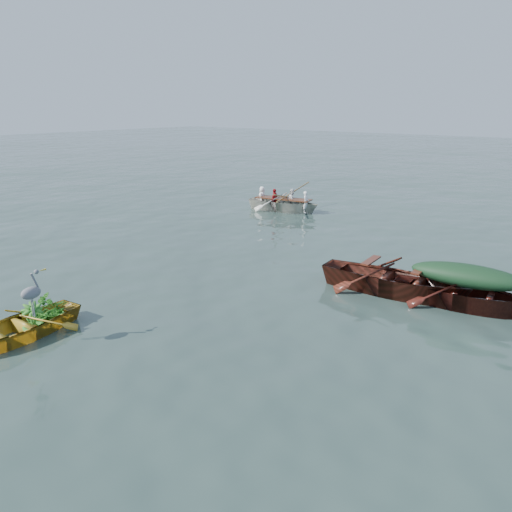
{
  "coord_description": "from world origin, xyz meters",
  "views": [
    {
      "loc": [
        7.01,
        -6.95,
        4.47
      ],
      "look_at": [
        -0.97,
        3.31,
        0.5
      ],
      "focal_mm": 35.0,
      "sensor_mm": 36.0,
      "label": 1
    }
  ],
  "objects": [
    {
      "name": "oars",
      "position": [
        -5.13,
        10.58,
        0.56
      ],
      "size": [
        1.07,
        2.67,
        0.06
      ],
      "primitive_type": null,
      "rotation": [
        0.0,
        0.0,
        1.76
      ],
      "color": "olive",
      "rests_on": "rowed_boat"
    },
    {
      "name": "yellow_dinghy",
      "position": [
        -2.26,
        -2.74,
        0.0
      ],
      "size": [
        1.77,
        3.43,
        0.9
      ],
      "primitive_type": "imported",
      "rotation": [
        0.0,
        0.0,
        0.1
      ],
      "color": "#BB8024",
      "rests_on": "ground"
    },
    {
      "name": "heron",
      "position": [
        -1.71,
        -2.64,
        0.91
      ],
      "size": [
        0.32,
        0.43,
        0.92
      ],
      "primitive_type": null,
      "rotation": [
        0.0,
        0.0,
        0.1
      ],
      "color": "gray",
      "rests_on": "yellow_dinghy"
    },
    {
      "name": "ground",
      "position": [
        0.0,
        0.0,
        0.0
      ],
      "size": [
        140.0,
        140.0,
        0.0
      ],
      "primitive_type": "plane",
      "color": "#32463F",
      "rests_on": "ground"
    },
    {
      "name": "thwart_benches",
      "position": [
        2.64,
        4.13,
        0.63
      ],
      "size": [
        2.57,
        1.11,
        0.04
      ],
      "primitive_type": null,
      "rotation": [
        0.0,
        0.0,
        1.64
      ],
      "color": "#4A1D11",
      "rests_on": "open_wooden_boat"
    },
    {
      "name": "dinghy_weeds",
      "position": [
        -2.29,
        -2.2,
        0.75
      ],
      "size": [
        0.79,
        0.97,
        0.6
      ],
      "primitive_type": "imported",
      "rotation": [
        0.0,
        0.0,
        0.1
      ],
      "color": "#25721D",
      "rests_on": "yellow_dinghy"
    },
    {
      "name": "rowed_boat",
      "position": [
        -5.13,
        10.58,
        0.0
      ],
      "size": [
        4.61,
        2.13,
        1.07
      ],
      "primitive_type": "imported",
      "rotation": [
        0.0,
        0.0,
        1.76
      ],
      "color": "silver",
      "rests_on": "ground"
    },
    {
      "name": "rowers",
      "position": [
        -5.13,
        10.58,
        0.91
      ],
      "size": [
        3.28,
        1.75,
        0.76
      ],
      "primitive_type": "imported",
      "rotation": [
        0.0,
        0.0,
        1.76
      ],
      "color": "white",
      "rests_on": "rowed_boat"
    },
    {
      "name": "green_tarp_boat",
      "position": [
        4.26,
        4.31,
        0.0
      ],
      "size": [
        4.64,
        1.91,
        1.06
      ],
      "primitive_type": "imported",
      "rotation": [
        0.0,
        0.0,
        1.69
      ],
      "color": "#44170F",
      "rests_on": "ground"
    },
    {
      "name": "green_tarp_cover",
      "position": [
        4.26,
        4.31,
        0.79
      ],
      "size": [
        2.55,
        1.05,
        0.52
      ],
      "primitive_type": "ellipsoid",
      "rotation": [
        0.0,
        0.0,
        1.69
      ],
      "color": "black",
      "rests_on": "green_tarp_boat"
    },
    {
      "name": "open_wooden_boat",
      "position": [
        2.64,
        4.13,
        0.0
      ],
      "size": [
        5.12,
        1.9,
        1.22
      ],
      "primitive_type": "imported",
      "rotation": [
        0.0,
        0.0,
        1.64
      ],
      "color": "#5C2117",
      "rests_on": "ground"
    }
  ]
}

